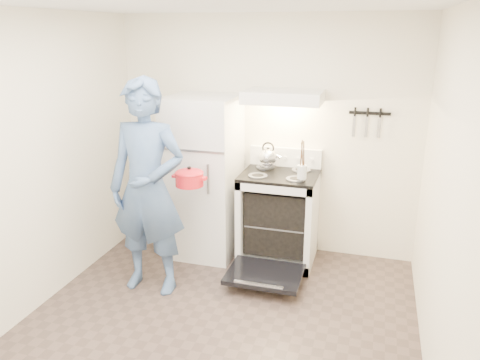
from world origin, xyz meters
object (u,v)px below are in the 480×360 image
Objects in this scene: tea_kettle at (268,156)px; dutch_oven at (189,179)px; stove_body at (279,218)px; person at (148,189)px; refrigerator at (204,177)px.

tea_kettle is 0.95m from dutch_oven.
person is (-1.01, -0.90, 0.52)m from stove_body.
tea_kettle is 0.87× the size of dutch_oven.
dutch_oven is (-0.71, -0.65, 0.56)m from stove_body.
refrigerator is at bearing -178.23° from stove_body.
refrigerator is at bearing 75.81° from person.
refrigerator is 0.87× the size of person.
stove_body is 2.78× the size of dutch_oven.
person is (-0.20, -0.87, 0.13)m from refrigerator.
tea_kettle is at bearing 11.74° from refrigerator.
refrigerator is 1.85× the size of stove_body.
person is at bearing -138.58° from stove_body.
tea_kettle is at bearing 48.46° from person.
person reaches higher than dutch_oven.
tea_kettle is (-0.15, 0.11, 0.63)m from stove_body.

